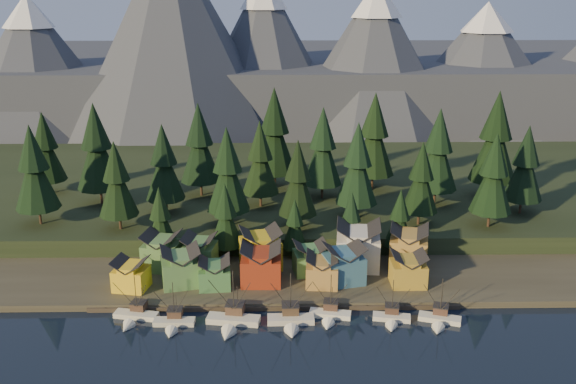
{
  "coord_description": "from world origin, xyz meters",
  "views": [
    {
      "loc": [
        0.75,
        -107.77,
        67.45
      ],
      "look_at": [
        3.17,
        30.0,
        21.8
      ],
      "focal_mm": 40.0,
      "sensor_mm": 36.0,
      "label": 1
    }
  ],
  "objects_px": {
    "boat_4": "(330,310)",
    "boat_6": "(440,314)",
    "house_back_0": "(162,250)",
    "boat_5": "(392,313)",
    "house_front_1": "(181,265)",
    "house_back_1": "(200,251)",
    "boat_3": "(291,315)",
    "house_front_0": "(131,273)",
    "boat_1": "(173,318)",
    "boat_2": "(232,315)",
    "boat_0": "(134,312)"
  },
  "relations": [
    {
      "from": "boat_5",
      "to": "boat_0",
      "type": "bearing_deg",
      "value": -171.56
    },
    {
      "from": "boat_1",
      "to": "boat_5",
      "type": "bearing_deg",
      "value": 2.71
    },
    {
      "from": "boat_4",
      "to": "house_back_1",
      "type": "xyz_separation_m",
      "value": [
        -29.43,
        22.17,
        3.93
      ]
    },
    {
      "from": "boat_0",
      "to": "boat_3",
      "type": "height_order",
      "value": "boat_3"
    },
    {
      "from": "boat_3",
      "to": "boat_6",
      "type": "relative_size",
      "value": 1.15
    },
    {
      "from": "boat_3",
      "to": "house_back_1",
      "type": "xyz_separation_m",
      "value": [
        -21.29,
        24.56,
        3.58
      ]
    },
    {
      "from": "boat_0",
      "to": "house_front_1",
      "type": "relative_size",
      "value": 1.03
    },
    {
      "from": "house_front_0",
      "to": "house_front_1",
      "type": "height_order",
      "value": "house_front_1"
    },
    {
      "from": "boat_5",
      "to": "house_back_1",
      "type": "distance_m",
      "value": 48.54
    },
    {
      "from": "boat_1",
      "to": "boat_2",
      "type": "relative_size",
      "value": 0.81
    },
    {
      "from": "house_back_0",
      "to": "house_front_1",
      "type": "bearing_deg",
      "value": -45.5
    },
    {
      "from": "boat_0",
      "to": "house_back_0",
      "type": "height_order",
      "value": "house_back_0"
    },
    {
      "from": "boat_4",
      "to": "house_back_1",
      "type": "relative_size",
      "value": 1.21
    },
    {
      "from": "boat_5",
      "to": "house_back_0",
      "type": "distance_m",
      "value": 56.7
    },
    {
      "from": "boat_1",
      "to": "boat_2",
      "type": "xyz_separation_m",
      "value": [
        11.99,
        0.21,
        0.39
      ]
    },
    {
      "from": "boat_1",
      "to": "house_back_1",
      "type": "xyz_separation_m",
      "value": [
        2.8,
        24.8,
        3.96
      ]
    },
    {
      "from": "boat_3",
      "to": "house_back_0",
      "type": "bearing_deg",
      "value": 139.63
    },
    {
      "from": "boat_3",
      "to": "house_back_0",
      "type": "xyz_separation_m",
      "value": [
        -30.32,
        24.79,
        3.89
      ]
    },
    {
      "from": "house_back_0",
      "to": "house_back_1",
      "type": "height_order",
      "value": "house_back_0"
    },
    {
      "from": "boat_6",
      "to": "boat_0",
      "type": "bearing_deg",
      "value": -164.12
    },
    {
      "from": "boat_2",
      "to": "boat_3",
      "type": "bearing_deg",
      "value": 8.95
    },
    {
      "from": "boat_6",
      "to": "house_back_1",
      "type": "relative_size",
      "value": 1.21
    },
    {
      "from": "boat_0",
      "to": "boat_2",
      "type": "bearing_deg",
      "value": 3.96
    },
    {
      "from": "house_back_0",
      "to": "boat_5",
      "type": "bearing_deg",
      "value": -13.89
    },
    {
      "from": "house_front_1",
      "to": "boat_5",
      "type": "bearing_deg",
      "value": -32.19
    },
    {
      "from": "boat_0",
      "to": "house_back_1",
      "type": "xyz_separation_m",
      "value": [
        11.41,
        21.93,
        4.0
      ]
    },
    {
      "from": "boat_6",
      "to": "house_front_1",
      "type": "xyz_separation_m",
      "value": [
        -55.29,
        16.02,
        4.09
      ]
    },
    {
      "from": "boat_5",
      "to": "boat_6",
      "type": "relative_size",
      "value": 0.94
    },
    {
      "from": "boat_4",
      "to": "boat_5",
      "type": "xyz_separation_m",
      "value": [
        12.78,
        -1.48,
        -0.05
      ]
    },
    {
      "from": "boat_2",
      "to": "house_back_1",
      "type": "xyz_separation_m",
      "value": [
        -9.19,
        24.6,
        3.57
      ]
    },
    {
      "from": "house_back_0",
      "to": "boat_6",
      "type": "bearing_deg",
      "value": -10.93
    },
    {
      "from": "boat_1",
      "to": "boat_3",
      "type": "distance_m",
      "value": 24.09
    },
    {
      "from": "house_front_1",
      "to": "house_back_1",
      "type": "xyz_separation_m",
      "value": [
        3.33,
        8.42,
        -0.18
      ]
    },
    {
      "from": "boat_2",
      "to": "house_back_1",
      "type": "height_order",
      "value": "boat_2"
    },
    {
      "from": "boat_1",
      "to": "house_back_0",
      "type": "bearing_deg",
      "value": 105.23
    },
    {
      "from": "boat_0",
      "to": "house_back_1",
      "type": "bearing_deg",
      "value": 73.83
    },
    {
      "from": "house_front_0",
      "to": "house_front_1",
      "type": "relative_size",
      "value": 0.82
    },
    {
      "from": "boat_4",
      "to": "boat_6",
      "type": "distance_m",
      "value": 22.64
    },
    {
      "from": "boat_3",
      "to": "boat_5",
      "type": "distance_m",
      "value": 20.94
    },
    {
      "from": "boat_1",
      "to": "boat_2",
      "type": "height_order",
      "value": "boat_2"
    },
    {
      "from": "boat_2",
      "to": "house_front_0",
      "type": "distance_m",
      "value": 27.43
    },
    {
      "from": "boat_4",
      "to": "boat_6",
      "type": "height_order",
      "value": "boat_6"
    },
    {
      "from": "house_front_0",
      "to": "house_back_0",
      "type": "relative_size",
      "value": 0.86
    },
    {
      "from": "boat_5",
      "to": "boat_6",
      "type": "height_order",
      "value": "boat_6"
    },
    {
      "from": "boat_4",
      "to": "house_back_1",
      "type": "height_order",
      "value": "house_back_1"
    },
    {
      "from": "boat_5",
      "to": "house_back_0",
      "type": "height_order",
      "value": "house_back_0"
    },
    {
      "from": "boat_1",
      "to": "house_back_0",
      "type": "height_order",
      "value": "house_back_0"
    },
    {
      "from": "house_front_0",
      "to": "house_back_1",
      "type": "relative_size",
      "value": 0.96
    },
    {
      "from": "boat_6",
      "to": "house_front_1",
      "type": "relative_size",
      "value": 1.03
    },
    {
      "from": "boat_5",
      "to": "house_front_0",
      "type": "relative_size",
      "value": 1.19
    }
  ]
}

